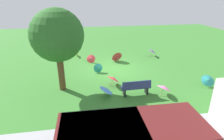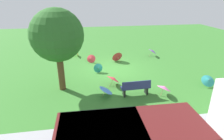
{
  "view_description": "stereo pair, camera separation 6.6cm",
  "coord_description": "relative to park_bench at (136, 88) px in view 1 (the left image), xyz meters",
  "views": [
    {
      "loc": [
        2.15,
        12.79,
        5.17
      ],
      "look_at": [
        0.31,
        1.62,
        0.6
      ],
      "focal_mm": 30.05,
      "sensor_mm": 36.0,
      "label": 1
    },
    {
      "loc": [
        2.09,
        12.8,
        5.17
      ],
      "look_at": [
        0.31,
        1.62,
        0.6
      ],
      "focal_mm": 30.05,
      "sensor_mm": 36.0,
      "label": 2
    }
  ],
  "objects": [
    {
      "name": "parasol_teal_1",
      "position": [
        1.72,
        -3.57,
        -0.14
      ],
      "size": [
        0.68,
        0.57,
        0.66
      ],
      "color": "tan",
      "rests_on": "ground"
    },
    {
      "name": "parasol_red_0",
      "position": [
        2.11,
        -5.81,
        -0.14
      ],
      "size": [
        0.75,
        0.74,
        0.65
      ],
      "color": "tan",
      "rests_on": "ground"
    },
    {
      "name": "shade_tree",
      "position": [
        4.03,
        -1.41,
        2.69
      ],
      "size": [
        2.85,
        2.85,
        4.61
      ],
      "color": "brown",
      "rests_on": "ground"
    },
    {
      "name": "parasol_red_2",
      "position": [
        0.99,
        -1.42,
        -0.01
      ],
      "size": [
        1.05,
        1.09,
        0.75
      ],
      "color": "tan",
      "rests_on": "ground"
    },
    {
      "name": "parasol_pink_0",
      "position": [
        -1.54,
        0.22,
        0.01
      ],
      "size": [
        1.01,
        1.02,
        0.72
      ],
      "color": "tan",
      "rests_on": "ground"
    },
    {
      "name": "park_bench",
      "position": [
        0.0,
        0.0,
        0.0
      ],
      "size": [
        1.62,
        0.54,
        0.9
      ],
      "color": "navy",
      "rests_on": "ground"
    },
    {
      "name": "parasol_red_1",
      "position": [
        -0.01,
        -5.76,
        -0.03
      ],
      "size": [
        0.97,
        0.88,
        0.86
      ],
      "color": "tan",
      "rests_on": "ground"
    },
    {
      "name": "parasol_blue_0",
      "position": [
        1.59,
        -0.15,
        -0.05
      ],
      "size": [
        0.83,
        0.87,
        0.68
      ],
      "color": "tan",
      "rests_on": "ground"
    },
    {
      "name": "ground",
      "position": [
        0.62,
        -4.03,
        -0.47
      ],
      "size": [
        40.0,
        40.0,
        0.0
      ],
      "primitive_type": "plane",
      "color": "#387A2D"
    },
    {
      "name": "parasol_teal_0",
      "position": [
        -4.59,
        -0.35,
        -0.07
      ],
      "size": [
        0.85,
        0.77,
        0.7
      ],
      "color": "tan",
      "rests_on": "ground"
    },
    {
      "name": "parasol_yellow_0",
      "position": [
        3.37,
        -7.76,
        -0.05
      ],
      "size": [
        0.97,
        1.11,
        0.83
      ],
      "color": "tan",
      "rests_on": "ground"
    },
    {
      "name": "parasol_purple_0",
      "position": [
        -3.43,
        -6.6,
        0.01
      ],
      "size": [
        0.85,
        0.93,
        0.79
      ],
      "color": "tan",
      "rests_on": "ground"
    }
  ]
}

